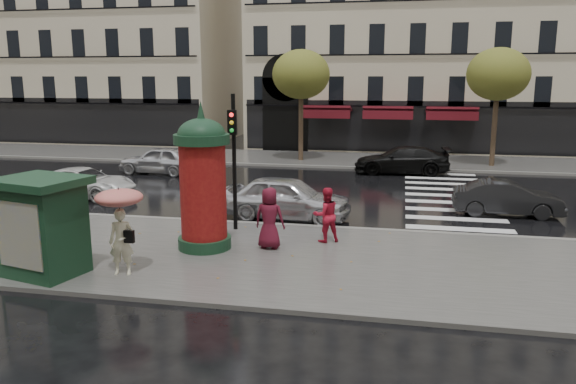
% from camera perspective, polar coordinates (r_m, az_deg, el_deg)
% --- Properties ---
extents(ground, '(160.00, 160.00, 0.00)m').
position_cam_1_polar(ground, '(16.42, -3.00, -6.32)').
color(ground, black).
rests_on(ground, ground).
extents(near_sidewalk, '(90.00, 7.00, 0.12)m').
position_cam_1_polar(near_sidewalk, '(15.95, -3.45, -6.65)').
color(near_sidewalk, '#474744').
rests_on(near_sidewalk, ground).
extents(far_sidewalk, '(90.00, 6.00, 0.12)m').
position_cam_1_polar(far_sidewalk, '(34.71, 4.85, 3.31)').
color(far_sidewalk, '#474744').
rests_on(far_sidewalk, ground).
extents(near_kerb, '(90.00, 0.25, 0.14)m').
position_cam_1_polar(near_kerb, '(19.20, -0.77, -3.42)').
color(near_kerb, slate).
rests_on(near_kerb, ground).
extents(far_kerb, '(90.00, 0.25, 0.14)m').
position_cam_1_polar(far_kerb, '(31.76, 4.21, 2.57)').
color(far_kerb, slate).
rests_on(far_kerb, ground).
extents(zebra_crossing, '(3.60, 11.75, 0.01)m').
position_cam_1_polar(zebra_crossing, '(25.32, 15.91, -0.33)').
color(zebra_crossing, silver).
rests_on(zebra_crossing, ground).
extents(bldg_far_left, '(24.00, 14.00, 22.90)m').
position_cam_1_polar(bldg_far_left, '(52.42, -19.24, 17.87)').
color(bldg_far_left, '#B7A88C').
rests_on(bldg_far_left, ground).
extents(tree_far_left, '(3.40, 3.40, 6.64)m').
position_cam_1_polar(tree_far_left, '(33.65, 1.34, 11.82)').
color(tree_far_left, '#38281C').
rests_on(tree_far_left, ground).
extents(tree_far_right, '(3.40, 3.40, 6.64)m').
position_cam_1_polar(tree_far_right, '(33.50, 20.57, 11.10)').
color(tree_far_right, '#38281C').
rests_on(tree_far_right, ground).
extents(woman_umbrella, '(1.18, 1.18, 2.28)m').
position_cam_1_polar(woman_umbrella, '(14.65, -16.69, -2.43)').
color(woman_umbrella, beige).
rests_on(woman_umbrella, near_sidewalk).
extents(woman_red, '(1.02, 0.95, 1.68)m').
position_cam_1_polar(woman_red, '(17.02, 3.87, -2.33)').
color(woman_red, '#B8162E').
rests_on(woman_red, near_sidewalk).
extents(man_burgundy, '(0.93, 0.65, 1.81)m').
position_cam_1_polar(man_burgundy, '(16.35, -1.89, -2.66)').
color(man_burgundy, '#571122').
rests_on(man_burgundy, near_sidewalk).
extents(morris_column, '(1.59, 1.59, 4.29)m').
position_cam_1_polar(morris_column, '(16.30, -8.64, 1.30)').
color(morris_column, '#143420').
rests_on(morris_column, near_sidewalk).
extents(traffic_light, '(0.30, 0.42, 4.41)m').
position_cam_1_polar(traffic_light, '(18.07, -5.56, 4.39)').
color(traffic_light, black).
rests_on(traffic_light, near_sidewalk).
extents(newsstand, '(2.41, 2.17, 2.49)m').
position_cam_1_polar(newsstand, '(15.39, -23.64, -3.10)').
color(newsstand, '#143420').
rests_on(newsstand, near_sidewalk).
extents(car_silver, '(4.75, 2.23, 1.57)m').
position_cam_1_polar(car_silver, '(20.18, -0.11, -0.59)').
color(car_silver, '#BCBDC1').
rests_on(car_silver, ground).
extents(car_darkgrey, '(3.93, 1.45, 1.29)m').
position_cam_1_polar(car_darkgrey, '(22.33, 21.38, -0.58)').
color(car_darkgrey, black).
rests_on(car_darkgrey, ground).
extents(car_white, '(4.66, 2.40, 1.26)m').
position_cam_1_polar(car_white, '(25.44, -20.07, 0.89)').
color(car_white, silver).
rests_on(car_white, ground).
extents(car_black, '(5.12, 2.42, 1.44)m').
position_cam_1_polar(car_black, '(30.43, 11.47, 3.21)').
color(car_black, black).
rests_on(car_black, ground).
extents(car_far_silver, '(4.45, 2.04, 1.48)m').
position_cam_1_polar(car_far_silver, '(30.47, -12.87, 3.20)').
color(car_far_silver, silver).
rests_on(car_far_silver, ground).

